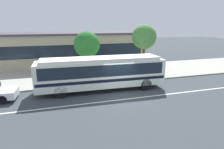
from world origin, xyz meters
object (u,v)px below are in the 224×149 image
(pedestrian_waiting_near_sign, at_px, (91,70))
(street_tree_mid_block, at_px, (144,37))
(transit_bus, at_px, (101,71))
(bus_stop_sign, at_px, (142,63))
(street_tree_near_stop, at_px, (87,45))

(pedestrian_waiting_near_sign, relative_size, street_tree_mid_block, 0.33)
(transit_bus, distance_m, pedestrian_waiting_near_sign, 2.76)
(bus_stop_sign, distance_m, street_tree_near_stop, 5.94)
(bus_stop_sign, xyz_separation_m, street_tree_mid_block, (1.10, 1.89, 2.44))
(transit_bus, distance_m, bus_stop_sign, 5.10)
(pedestrian_waiting_near_sign, bearing_deg, street_tree_mid_block, 11.34)
(bus_stop_sign, bearing_deg, street_tree_near_stop, 152.23)
(transit_bus, height_order, bus_stop_sign, transit_bus)
(transit_bus, relative_size, bus_stop_sign, 4.47)
(bus_stop_sign, height_order, street_tree_mid_block, street_tree_mid_block)
(transit_bus, relative_size, pedestrian_waiting_near_sign, 6.00)
(pedestrian_waiting_near_sign, xyz_separation_m, street_tree_mid_block, (6.09, 1.22, 2.93))
(bus_stop_sign, bearing_deg, street_tree_mid_block, 59.85)
(street_tree_mid_block, bearing_deg, pedestrian_waiting_near_sign, -168.66)
(bus_stop_sign, bearing_deg, transit_bus, -156.50)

